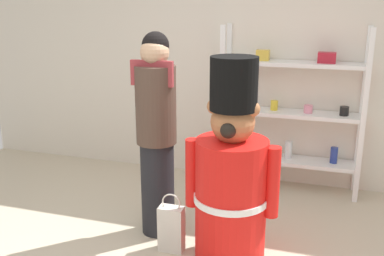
{
  "coord_description": "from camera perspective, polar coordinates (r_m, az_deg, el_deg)",
  "views": [
    {
      "loc": [
        1.0,
        -2.54,
        1.94
      ],
      "look_at": [
        0.02,
        0.57,
        1.0
      ],
      "focal_mm": 41.27,
      "sensor_mm": 36.0,
      "label": 1
    }
  ],
  "objects": [
    {
      "name": "back_wall",
      "position": [
        4.89,
        5.65,
        8.47
      ],
      "size": [
        6.4,
        0.12,
        2.6
      ],
      "primitive_type": "cube",
      "color": "silver",
      "rests_on": "ground_plane"
    },
    {
      "name": "merchandise_shelf",
      "position": [
        4.67,
        12.7,
        2.15
      ],
      "size": [
        1.44,
        0.35,
        1.72
      ],
      "color": "white",
      "rests_on": "ground_plane"
    },
    {
      "name": "teddy_bear_guard",
      "position": [
        3.32,
        5.09,
        -6.79
      ],
      "size": [
        0.72,
        0.56,
        1.57
      ],
      "color": "red",
      "rests_on": "ground_plane"
    },
    {
      "name": "person_shopper",
      "position": [
        3.64,
        -4.61,
        -0.48
      ],
      "size": [
        0.35,
        0.33,
        1.72
      ],
      "color": "black",
      "rests_on": "ground_plane"
    },
    {
      "name": "shopping_bag",
      "position": [
        3.61,
        -2.68,
        -12.8
      ],
      "size": [
        0.2,
        0.11,
        0.49
      ],
      "color": "silver",
      "rests_on": "ground_plane"
    }
  ]
}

